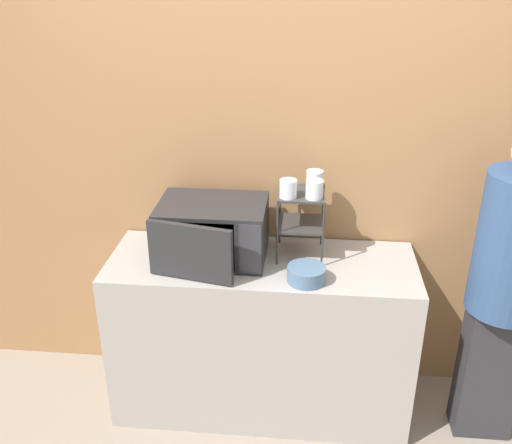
{
  "coord_description": "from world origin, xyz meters",
  "views": [
    {
      "loc": [
        0.21,
        -2.2,
        2.26
      ],
      "look_at": [
        -0.03,
        0.31,
        1.09
      ],
      "focal_mm": 40.0,
      "sensor_mm": 36.0,
      "label": 1
    }
  ],
  "objects_px": {
    "glass_front_left": "(288,189)",
    "glass_front_right": "(314,189)",
    "dish_rack": "(301,210)",
    "bowl": "(306,274)",
    "microwave": "(212,231)",
    "glass_back_right": "(315,179)",
    "person": "(508,279)"
  },
  "relations": [
    {
      "from": "dish_rack",
      "to": "glass_front_left",
      "type": "height_order",
      "value": "glass_front_left"
    },
    {
      "from": "dish_rack",
      "to": "glass_front_right",
      "type": "height_order",
      "value": "glass_front_right"
    },
    {
      "from": "glass_front_left",
      "to": "glass_back_right",
      "type": "bearing_deg",
      "value": 47.89
    },
    {
      "from": "glass_front_right",
      "to": "bowl",
      "type": "relative_size",
      "value": 0.49
    },
    {
      "from": "glass_front_right",
      "to": "person",
      "type": "relative_size",
      "value": 0.05
    },
    {
      "from": "glass_back_right",
      "to": "person",
      "type": "distance_m",
      "value": 1.02
    },
    {
      "from": "glass_front_left",
      "to": "glass_front_right",
      "type": "height_order",
      "value": "same"
    },
    {
      "from": "microwave",
      "to": "glass_front_right",
      "type": "bearing_deg",
      "value": 0.88
    },
    {
      "from": "microwave",
      "to": "person",
      "type": "relative_size",
      "value": 0.33
    },
    {
      "from": "glass_front_left",
      "to": "glass_back_right",
      "type": "distance_m",
      "value": 0.18
    },
    {
      "from": "dish_rack",
      "to": "bowl",
      "type": "xyz_separation_m",
      "value": [
        0.04,
        -0.27,
        -0.21
      ]
    },
    {
      "from": "microwave",
      "to": "glass_back_right",
      "type": "xyz_separation_m",
      "value": [
        0.5,
        0.14,
        0.24
      ]
    },
    {
      "from": "dish_rack",
      "to": "glass_front_right",
      "type": "distance_m",
      "value": 0.17
    },
    {
      "from": "dish_rack",
      "to": "glass_back_right",
      "type": "height_order",
      "value": "glass_back_right"
    },
    {
      "from": "microwave",
      "to": "person",
      "type": "bearing_deg",
      "value": -4.7
    },
    {
      "from": "glass_back_right",
      "to": "glass_front_left",
      "type": "bearing_deg",
      "value": -132.11
    },
    {
      "from": "glass_back_right",
      "to": "bowl",
      "type": "relative_size",
      "value": 0.49
    },
    {
      "from": "dish_rack",
      "to": "glass_front_left",
      "type": "bearing_deg",
      "value": -132.51
    },
    {
      "from": "bowl",
      "to": "glass_front_right",
      "type": "bearing_deg",
      "value": 83.94
    },
    {
      "from": "microwave",
      "to": "glass_back_right",
      "type": "relative_size",
      "value": 6.07
    },
    {
      "from": "microwave",
      "to": "glass_front_left",
      "type": "distance_m",
      "value": 0.44
    },
    {
      "from": "person",
      "to": "glass_front_left",
      "type": "bearing_deg",
      "value": 173.36
    },
    {
      "from": "glass_front_left",
      "to": "glass_front_right",
      "type": "relative_size",
      "value": 1.0
    },
    {
      "from": "glass_front_right",
      "to": "bowl",
      "type": "distance_m",
      "value": 0.4
    },
    {
      "from": "glass_front_left",
      "to": "person",
      "type": "distance_m",
      "value": 1.11
    },
    {
      "from": "microwave",
      "to": "glass_front_left",
      "type": "height_order",
      "value": "glass_front_left"
    },
    {
      "from": "glass_back_right",
      "to": "bowl",
      "type": "height_order",
      "value": "glass_back_right"
    },
    {
      "from": "microwave",
      "to": "person",
      "type": "distance_m",
      "value": 1.42
    },
    {
      "from": "bowl",
      "to": "person",
      "type": "xyz_separation_m",
      "value": [
        0.94,
        0.08,
        -0.02
      ]
    },
    {
      "from": "glass_front_left",
      "to": "glass_front_right",
      "type": "distance_m",
      "value": 0.12
    },
    {
      "from": "glass_front_right",
      "to": "bowl",
      "type": "height_order",
      "value": "glass_front_right"
    },
    {
      "from": "dish_rack",
      "to": "person",
      "type": "xyz_separation_m",
      "value": [
        0.97,
        -0.19,
        -0.23
      ]
    }
  ]
}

